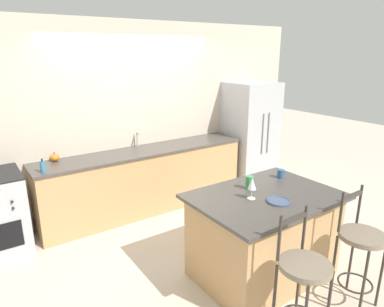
{
  "coord_description": "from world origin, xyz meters",
  "views": [
    {
      "loc": [
        -2.1,
        -3.91,
        2.29
      ],
      "look_at": [
        0.11,
        -0.69,
        1.11
      ],
      "focal_mm": 32.0,
      "sensor_mm": 36.0,
      "label": 1
    }
  ],
  "objects_px": {
    "bar_stool_far": "(360,247)",
    "dinner_plate": "(278,201)",
    "refrigerator": "(250,134)",
    "pumpkin_decoration": "(55,158)",
    "soap_bottle": "(43,167)",
    "tumbler_cup": "(250,183)",
    "wine_glass": "(252,184)",
    "coffee_mug": "(281,174)",
    "bar_stool_near": "(303,278)"
  },
  "relations": [
    {
      "from": "dinner_plate",
      "to": "coffee_mug",
      "type": "distance_m",
      "value": 0.67
    },
    {
      "from": "coffee_mug",
      "to": "pumpkin_decoration",
      "type": "distance_m",
      "value": 2.81
    },
    {
      "from": "bar_stool_near",
      "to": "tumbler_cup",
      "type": "distance_m",
      "value": 1.13
    },
    {
      "from": "dinner_plate",
      "to": "tumbler_cup",
      "type": "relative_size",
      "value": 1.62
    },
    {
      "from": "bar_stool_near",
      "to": "bar_stool_far",
      "type": "xyz_separation_m",
      "value": [
        0.78,
        -0.01,
        0.0
      ]
    },
    {
      "from": "dinner_plate",
      "to": "pumpkin_decoration",
      "type": "distance_m",
      "value": 2.84
    },
    {
      "from": "pumpkin_decoration",
      "to": "soap_bottle",
      "type": "height_order",
      "value": "soap_bottle"
    },
    {
      "from": "refrigerator",
      "to": "tumbler_cup",
      "type": "distance_m",
      "value": 2.52
    },
    {
      "from": "wine_glass",
      "to": "coffee_mug",
      "type": "relative_size",
      "value": 1.93
    },
    {
      "from": "refrigerator",
      "to": "coffee_mug",
      "type": "relative_size",
      "value": 16.14
    },
    {
      "from": "tumbler_cup",
      "to": "pumpkin_decoration",
      "type": "distance_m",
      "value": 2.51
    },
    {
      "from": "coffee_mug",
      "to": "wine_glass",
      "type": "bearing_deg",
      "value": -161.28
    },
    {
      "from": "dinner_plate",
      "to": "bar_stool_far",
      "type": "bearing_deg",
      "value": -56.27
    },
    {
      "from": "refrigerator",
      "to": "wine_glass",
      "type": "relative_size",
      "value": 8.36
    },
    {
      "from": "wine_glass",
      "to": "bar_stool_near",
      "type": "bearing_deg",
      "value": -104.67
    },
    {
      "from": "bar_stool_near",
      "to": "tumbler_cup",
      "type": "xyz_separation_m",
      "value": [
        0.36,
        1.0,
        0.38
      ]
    },
    {
      "from": "dinner_plate",
      "to": "soap_bottle",
      "type": "distance_m",
      "value": 2.66
    },
    {
      "from": "wine_glass",
      "to": "tumbler_cup",
      "type": "relative_size",
      "value": 1.52
    },
    {
      "from": "bar_stool_near",
      "to": "wine_glass",
      "type": "distance_m",
      "value": 0.96
    },
    {
      "from": "refrigerator",
      "to": "tumbler_cup",
      "type": "bearing_deg",
      "value": -133.87
    },
    {
      "from": "bar_stool_near",
      "to": "soap_bottle",
      "type": "height_order",
      "value": "bar_stool_near"
    },
    {
      "from": "dinner_plate",
      "to": "pumpkin_decoration",
      "type": "bearing_deg",
      "value": 120.62
    },
    {
      "from": "dinner_plate",
      "to": "soap_bottle",
      "type": "relative_size",
      "value": 1.35
    },
    {
      "from": "pumpkin_decoration",
      "to": "soap_bottle",
      "type": "relative_size",
      "value": 0.71
    },
    {
      "from": "soap_bottle",
      "to": "bar_stool_near",
      "type": "bearing_deg",
      "value": -64.27
    },
    {
      "from": "tumbler_cup",
      "to": "soap_bottle",
      "type": "distance_m",
      "value": 2.37
    },
    {
      "from": "refrigerator",
      "to": "tumbler_cup",
      "type": "height_order",
      "value": "refrigerator"
    },
    {
      "from": "refrigerator",
      "to": "bar_stool_near",
      "type": "bearing_deg",
      "value": -126.83
    },
    {
      "from": "pumpkin_decoration",
      "to": "bar_stool_far",
      "type": "bearing_deg",
      "value": -58.73
    },
    {
      "from": "dinner_plate",
      "to": "coffee_mug",
      "type": "xyz_separation_m",
      "value": [
        0.51,
        0.43,
        0.04
      ]
    },
    {
      "from": "bar_stool_far",
      "to": "dinner_plate",
      "type": "relative_size",
      "value": 4.9
    },
    {
      "from": "bar_stool_near",
      "to": "bar_stool_far",
      "type": "bearing_deg",
      "value": -0.55
    },
    {
      "from": "bar_stool_far",
      "to": "wine_glass",
      "type": "distance_m",
      "value": 1.1
    },
    {
      "from": "dinner_plate",
      "to": "refrigerator",
      "type": "bearing_deg",
      "value": 51.75
    },
    {
      "from": "wine_glass",
      "to": "refrigerator",
      "type": "bearing_deg",
      "value": 46.58
    },
    {
      "from": "bar_stool_far",
      "to": "wine_glass",
      "type": "height_order",
      "value": "wine_glass"
    },
    {
      "from": "bar_stool_far",
      "to": "pumpkin_decoration",
      "type": "distance_m",
      "value": 3.6
    },
    {
      "from": "soap_bottle",
      "to": "tumbler_cup",
      "type": "bearing_deg",
      "value": -45.45
    },
    {
      "from": "dinner_plate",
      "to": "soap_bottle",
      "type": "height_order",
      "value": "soap_bottle"
    },
    {
      "from": "bar_stool_near",
      "to": "wine_glass",
      "type": "bearing_deg",
      "value": 75.33
    },
    {
      "from": "refrigerator",
      "to": "pumpkin_decoration",
      "type": "bearing_deg",
      "value": 175.67
    },
    {
      "from": "dinner_plate",
      "to": "soap_bottle",
      "type": "bearing_deg",
      "value": 128.72
    },
    {
      "from": "bar_stool_near",
      "to": "pumpkin_decoration",
      "type": "distance_m",
      "value": 3.26
    },
    {
      "from": "tumbler_cup",
      "to": "pumpkin_decoration",
      "type": "height_order",
      "value": "tumbler_cup"
    },
    {
      "from": "refrigerator",
      "to": "bar_stool_far",
      "type": "relative_size",
      "value": 1.6
    },
    {
      "from": "dinner_plate",
      "to": "wine_glass",
      "type": "bearing_deg",
      "value": 128.02
    },
    {
      "from": "wine_glass",
      "to": "coffee_mug",
      "type": "distance_m",
      "value": 0.72
    },
    {
      "from": "refrigerator",
      "to": "dinner_plate",
      "type": "bearing_deg",
      "value": -128.25
    },
    {
      "from": "coffee_mug",
      "to": "dinner_plate",
      "type": "bearing_deg",
      "value": -140.15
    },
    {
      "from": "pumpkin_decoration",
      "to": "soap_bottle",
      "type": "distance_m",
      "value": 0.43
    }
  ]
}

